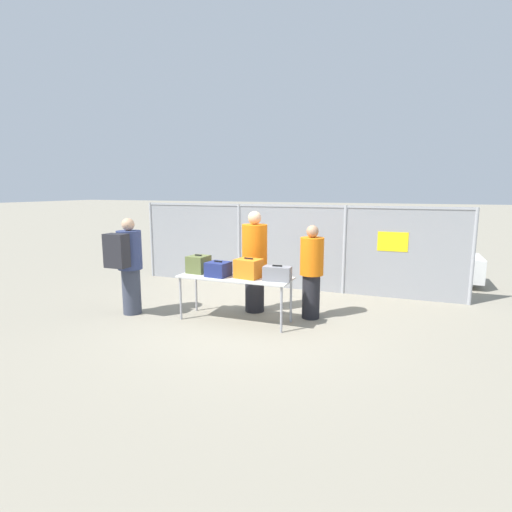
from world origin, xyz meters
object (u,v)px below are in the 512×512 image
(security_worker_far, at_px, (312,271))
(suitcase_olive, at_px, (199,264))
(suitcase_navy, at_px, (218,269))
(suitcase_orange, at_px, (249,268))
(suitcase_grey, at_px, (277,274))
(utility_trailer, at_px, (408,265))
(traveler_hooded, at_px, (128,262))
(security_worker_near, at_px, (255,260))
(inspection_table, at_px, (235,280))

(security_worker_far, bearing_deg, suitcase_olive, 2.38)
(suitcase_navy, bearing_deg, suitcase_orange, 8.10)
(suitcase_grey, xyz_separation_m, security_worker_far, (0.41, 0.66, -0.05))
(suitcase_orange, xyz_separation_m, security_worker_far, (0.93, 0.62, -0.09))
(suitcase_grey, bearing_deg, utility_trailer, 65.44)
(traveler_hooded, bearing_deg, security_worker_near, 35.56)
(suitcase_olive, distance_m, utility_trailer, 5.50)
(suitcase_orange, bearing_deg, security_worker_far, 33.50)
(security_worker_near, bearing_deg, suitcase_navy, 63.75)
(suitcase_grey, relative_size, traveler_hooded, 0.26)
(security_worker_near, bearing_deg, suitcase_grey, 136.30)
(suitcase_olive, xyz_separation_m, suitcase_orange, (0.99, -0.07, 0.01))
(suitcase_olive, distance_m, suitcase_grey, 1.51)
(security_worker_near, relative_size, utility_trailer, 0.45)
(suitcase_navy, bearing_deg, utility_trailer, 55.27)
(suitcase_grey, bearing_deg, security_worker_near, 133.87)
(suitcase_orange, distance_m, traveler_hooded, 2.21)
(inspection_table, bearing_deg, traveler_hooded, -169.55)
(security_worker_near, height_order, security_worker_far, security_worker_near)
(suitcase_olive, bearing_deg, suitcase_navy, -17.78)
(security_worker_near, bearing_deg, suitcase_orange, 104.67)
(suitcase_orange, height_order, utility_trailer, suitcase_orange)
(suitcase_grey, distance_m, security_worker_far, 0.78)
(suitcase_grey, distance_m, traveler_hooded, 2.71)
(suitcase_orange, bearing_deg, utility_trailer, 59.78)
(suitcase_orange, bearing_deg, security_worker_near, 102.24)
(suitcase_olive, height_order, suitcase_navy, suitcase_olive)
(suitcase_olive, height_order, traveler_hooded, traveler_hooded)
(suitcase_orange, height_order, security_worker_far, security_worker_far)
(suitcase_orange, bearing_deg, suitcase_olive, 175.76)
(inspection_table, relative_size, suitcase_navy, 4.89)
(utility_trailer, bearing_deg, suitcase_grey, -114.56)
(suitcase_navy, xyz_separation_m, security_worker_far, (1.46, 0.69, -0.06))
(traveler_hooded, height_order, utility_trailer, traveler_hooded)
(suitcase_olive, relative_size, suitcase_navy, 0.95)
(suitcase_navy, distance_m, traveler_hooded, 1.68)
(inspection_table, distance_m, utility_trailer, 5.11)
(inspection_table, height_order, security_worker_far, security_worker_far)
(suitcase_navy, bearing_deg, traveler_hooded, -170.26)
(suitcase_orange, height_order, security_worker_near, security_worker_near)
(suitcase_grey, bearing_deg, inspection_table, 176.74)
(security_worker_far, relative_size, utility_trailer, 0.40)
(suitcase_olive, relative_size, security_worker_near, 0.20)
(inspection_table, distance_m, suitcase_grey, 0.79)
(suitcase_olive, bearing_deg, security_worker_near, 33.43)
(suitcase_navy, height_order, suitcase_grey, suitcase_navy)
(suitcase_olive, relative_size, traveler_hooded, 0.22)
(traveler_hooded, distance_m, security_worker_far, 3.26)
(suitcase_olive, xyz_separation_m, suitcase_grey, (1.51, -0.12, -0.03))
(security_worker_near, bearing_deg, suitcase_olive, 35.86)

